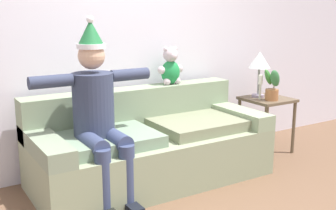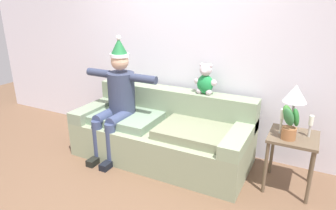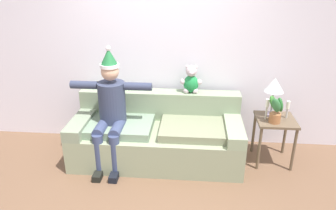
{
  "view_description": "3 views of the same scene",
  "coord_description": "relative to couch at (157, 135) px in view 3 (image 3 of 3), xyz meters",
  "views": [
    {
      "loc": [
        -1.81,
        -2.28,
        1.56
      ],
      "look_at": [
        0.16,
        0.93,
        0.71
      ],
      "focal_mm": 45.0,
      "sensor_mm": 36.0,
      "label": 1
    },
    {
      "loc": [
        1.63,
        -2.03,
        1.93
      ],
      "look_at": [
        0.11,
        0.91,
        0.75
      ],
      "focal_mm": 31.92,
      "sensor_mm": 36.0,
      "label": 2
    },
    {
      "loc": [
        0.46,
        -2.71,
        2.33
      ],
      "look_at": [
        0.16,
        0.82,
        0.83
      ],
      "focal_mm": 33.99,
      "sensor_mm": 36.0,
      "label": 3
    }
  ],
  "objects": [
    {
      "name": "teddy_bear",
      "position": [
        0.42,
        0.3,
        0.67
      ],
      "size": [
        0.29,
        0.17,
        0.38
      ],
      "color": "#1E8541",
      "rests_on": "couch"
    },
    {
      "name": "table_lamp",
      "position": [
        1.46,
        0.11,
        0.68
      ],
      "size": [
        0.24,
        0.24,
        0.51
      ],
      "color": "gray",
      "rests_on": "side_table"
    },
    {
      "name": "ground_plane",
      "position": [
        0.0,
        -1.0,
        -0.32
      ],
      "size": [
        10.0,
        10.0,
        0.0
      ],
      "primitive_type": "plane",
      "color": "brown"
    },
    {
      "name": "back_wall",
      "position": [
        0.0,
        0.55,
        1.03
      ],
      "size": [
        7.0,
        0.1,
        2.7
      ],
      "primitive_type": "cube",
      "color": "silver",
      "rests_on": "ground_plane"
    },
    {
      "name": "candle_short",
      "position": [
        1.64,
        0.06,
        0.43
      ],
      "size": [
        0.04,
        0.04,
        0.23
      ],
      "color": "beige",
      "rests_on": "side_table"
    },
    {
      "name": "side_table",
      "position": [
        1.51,
        0.02,
        0.18
      ],
      "size": [
        0.48,
        0.49,
        0.61
      ],
      "color": "brown",
      "rests_on": "ground_plane"
    },
    {
      "name": "candle_tall",
      "position": [
        1.37,
        -0.0,
        0.46
      ],
      "size": [
        0.04,
        0.04,
        0.27
      ],
      "color": "beige",
      "rests_on": "side_table"
    },
    {
      "name": "couch",
      "position": [
        0.0,
        0.0,
        0.0
      ],
      "size": [
        2.17,
        0.95,
        0.82
      ],
      "color": "gray",
      "rests_on": "ground_plane"
    },
    {
      "name": "potted_plant",
      "position": [
        1.46,
        -0.09,
        0.46
      ],
      "size": [
        0.22,
        0.19,
        0.35
      ],
      "color": "#A0653B",
      "rests_on": "side_table"
    },
    {
      "name": "person_seated",
      "position": [
        -0.56,
        -0.17,
        0.45
      ],
      "size": [
        1.02,
        0.77,
        1.52
      ],
      "color": "#313951",
      "rests_on": "ground_plane"
    }
  ]
}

